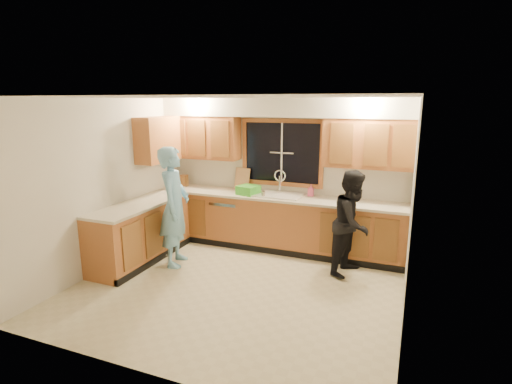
% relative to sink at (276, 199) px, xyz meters
% --- Properties ---
extents(floor, '(4.20, 4.20, 0.00)m').
position_rel_sink_xyz_m(floor, '(0.00, -1.60, -0.86)').
color(floor, beige).
rests_on(floor, ground).
extents(ceiling, '(4.20, 4.20, 0.00)m').
position_rel_sink_xyz_m(ceiling, '(0.00, -1.60, 1.64)').
color(ceiling, white).
extents(wall_back, '(4.20, 0.00, 4.20)m').
position_rel_sink_xyz_m(wall_back, '(0.00, 0.30, 0.39)').
color(wall_back, silver).
rests_on(wall_back, ground).
extents(wall_left, '(0.00, 3.80, 3.80)m').
position_rel_sink_xyz_m(wall_left, '(-2.10, -1.60, 0.39)').
color(wall_left, silver).
rests_on(wall_left, ground).
extents(wall_right, '(0.00, 3.80, 3.80)m').
position_rel_sink_xyz_m(wall_right, '(2.10, -1.60, 0.39)').
color(wall_right, silver).
rests_on(wall_right, ground).
extents(base_cabinets_back, '(4.20, 0.60, 0.88)m').
position_rel_sink_xyz_m(base_cabinets_back, '(0.00, -0.00, -0.42)').
color(base_cabinets_back, '#AC6332').
rests_on(base_cabinets_back, ground).
extents(base_cabinets_left, '(0.60, 1.90, 0.88)m').
position_rel_sink_xyz_m(base_cabinets_left, '(-1.80, -1.25, -0.42)').
color(base_cabinets_left, '#AC6332').
rests_on(base_cabinets_left, ground).
extents(countertop_back, '(4.20, 0.63, 0.04)m').
position_rel_sink_xyz_m(countertop_back, '(0.00, -0.02, 0.04)').
color(countertop_back, beige).
rests_on(countertop_back, base_cabinets_back).
extents(countertop_left, '(0.63, 1.90, 0.04)m').
position_rel_sink_xyz_m(countertop_left, '(-1.79, -1.25, 0.04)').
color(countertop_left, beige).
rests_on(countertop_left, base_cabinets_left).
extents(upper_cabinets_left, '(1.35, 0.33, 0.75)m').
position_rel_sink_xyz_m(upper_cabinets_left, '(-1.43, 0.13, 0.96)').
color(upper_cabinets_left, '#AC6332').
rests_on(upper_cabinets_left, wall_back).
extents(upper_cabinets_right, '(1.35, 0.33, 0.75)m').
position_rel_sink_xyz_m(upper_cabinets_right, '(1.43, 0.13, 0.96)').
color(upper_cabinets_right, '#AC6332').
rests_on(upper_cabinets_right, wall_back).
extents(upper_cabinets_return, '(0.33, 0.90, 0.75)m').
position_rel_sink_xyz_m(upper_cabinets_return, '(-1.94, -0.48, 0.96)').
color(upper_cabinets_return, '#AC6332').
rests_on(upper_cabinets_return, wall_left).
extents(soffit, '(4.20, 0.35, 0.30)m').
position_rel_sink_xyz_m(soffit, '(0.00, 0.12, 1.49)').
color(soffit, beige).
rests_on(soffit, wall_back).
extents(window_frame, '(1.44, 0.03, 1.14)m').
position_rel_sink_xyz_m(window_frame, '(0.00, 0.29, 0.74)').
color(window_frame, black).
rests_on(window_frame, wall_back).
extents(sink, '(0.86, 0.52, 0.57)m').
position_rel_sink_xyz_m(sink, '(0.00, 0.00, 0.00)').
color(sink, white).
rests_on(sink, countertop_back).
extents(dishwasher, '(0.60, 0.56, 0.82)m').
position_rel_sink_xyz_m(dishwasher, '(-0.85, -0.01, -0.45)').
color(dishwasher, white).
rests_on(dishwasher, floor).
extents(stove, '(0.58, 0.75, 0.90)m').
position_rel_sink_xyz_m(stove, '(-1.80, -1.82, -0.41)').
color(stove, white).
rests_on(stove, floor).
extents(man, '(0.61, 0.76, 1.81)m').
position_rel_sink_xyz_m(man, '(-1.20, -1.20, 0.04)').
color(man, '#79BCE5').
rests_on(man, floor).
extents(woman, '(0.77, 0.88, 1.52)m').
position_rel_sink_xyz_m(woman, '(1.35, -0.55, -0.11)').
color(woman, black).
rests_on(woman, floor).
extents(knife_block, '(0.12, 0.10, 0.21)m').
position_rel_sink_xyz_m(knife_block, '(-1.82, 0.09, 0.16)').
color(knife_block, brown).
rests_on(knife_block, countertop_back).
extents(cutting_board, '(0.30, 0.14, 0.38)m').
position_rel_sink_xyz_m(cutting_board, '(-0.71, 0.22, 0.25)').
color(cutting_board, tan).
rests_on(cutting_board, countertop_back).
extents(dish_crate, '(0.39, 0.37, 0.15)m').
position_rel_sink_xyz_m(dish_crate, '(-0.46, -0.10, 0.13)').
color(dish_crate, green).
rests_on(dish_crate, countertop_back).
extents(soap_bottle, '(0.10, 0.10, 0.20)m').
position_rel_sink_xyz_m(soap_bottle, '(0.55, 0.18, 0.15)').
color(soap_bottle, '#E65785').
rests_on(soap_bottle, countertop_back).
extents(bowl, '(0.28, 0.28, 0.06)m').
position_rel_sink_xyz_m(bowl, '(1.20, 0.03, 0.08)').
color(bowl, silver).
rests_on(bowl, countertop_back).
extents(can_left, '(0.07, 0.07, 0.12)m').
position_rel_sink_xyz_m(can_left, '(-0.37, -0.11, 0.11)').
color(can_left, '#C1B295').
rests_on(can_left, countertop_back).
extents(can_right, '(0.08, 0.08, 0.11)m').
position_rel_sink_xyz_m(can_right, '(-0.15, -0.21, 0.11)').
color(can_right, '#C1B295').
rests_on(can_right, countertop_back).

